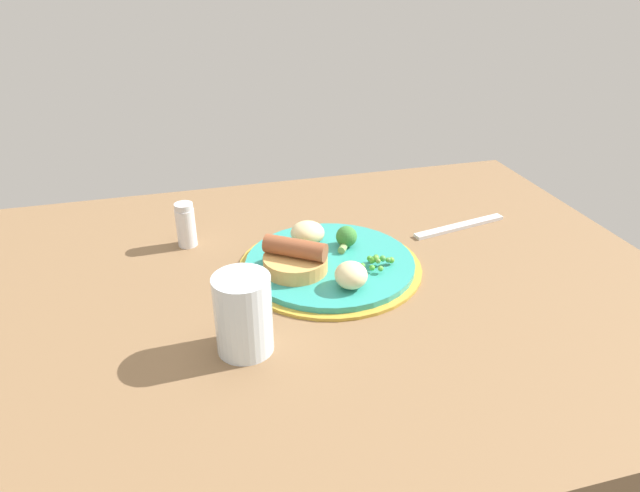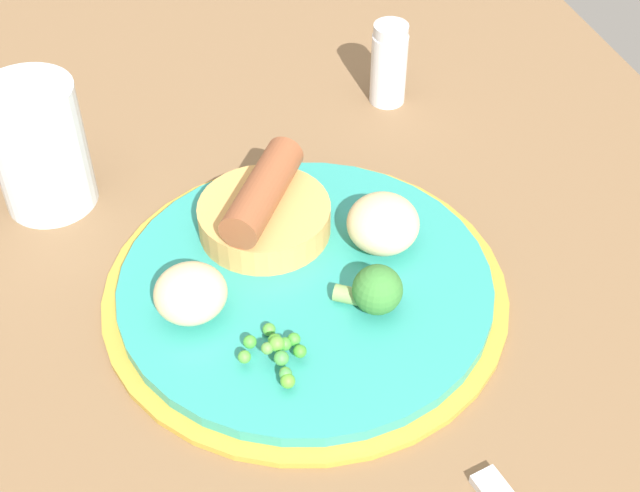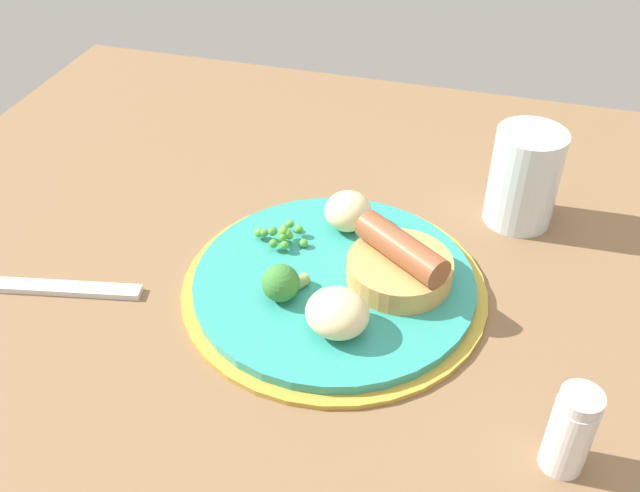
% 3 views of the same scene
% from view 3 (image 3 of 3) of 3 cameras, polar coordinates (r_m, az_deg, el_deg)
% --- Properties ---
extents(dining_table, '(1.10, 0.80, 0.03)m').
position_cam_3_polar(dining_table, '(0.68, 6.49, -3.36)').
color(dining_table, brown).
rests_on(dining_table, ground).
extents(dinner_plate, '(0.28, 0.28, 0.01)m').
position_cam_3_polar(dinner_plate, '(0.64, 1.14, -3.11)').
color(dinner_plate, '#B79333').
rests_on(dinner_plate, dining_table).
extents(sausage_pudding, '(0.09, 0.09, 0.05)m').
position_cam_3_polar(sausage_pudding, '(0.63, 6.07, -1.40)').
color(sausage_pudding, tan).
rests_on(sausage_pudding, dinner_plate).
extents(pea_pile, '(0.05, 0.04, 0.02)m').
position_cam_3_polar(pea_pile, '(0.67, -3.08, 1.02)').
color(pea_pile, green).
rests_on(pea_pile, dinner_plate).
extents(broccoli_floret_near, '(0.04, 0.04, 0.03)m').
position_cam_3_polar(broccoli_floret_near, '(0.61, -3.07, -2.96)').
color(broccoli_floret_near, '#387A33').
rests_on(broccoli_floret_near, dinner_plate).
extents(potato_chunk_0, '(0.05, 0.05, 0.04)m').
position_cam_3_polar(potato_chunk_0, '(0.69, 2.26, 2.82)').
color(potato_chunk_0, beige).
rests_on(potato_chunk_0, dinner_plate).
extents(potato_chunk_1, '(0.07, 0.07, 0.04)m').
position_cam_3_polar(potato_chunk_1, '(0.58, 1.39, -5.38)').
color(potato_chunk_1, beige).
rests_on(potato_chunk_1, dinner_plate).
extents(fork, '(0.18, 0.05, 0.01)m').
position_cam_3_polar(fork, '(0.69, -21.26, -3.09)').
color(fork, silver).
rests_on(fork, dining_table).
extents(drinking_glass, '(0.07, 0.07, 0.10)m').
position_cam_3_polar(drinking_glass, '(0.73, 16.02, 5.29)').
color(drinking_glass, silver).
rests_on(drinking_glass, dining_table).
extents(salt_shaker, '(0.03, 0.03, 0.07)m').
position_cam_3_polar(salt_shaker, '(0.53, 19.43, -13.78)').
color(salt_shaker, silver).
rests_on(salt_shaker, dining_table).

